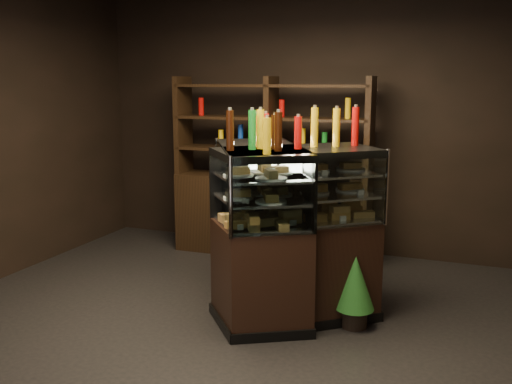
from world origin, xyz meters
The scene contains 7 objects.
ground centered at (0.00, 0.00, 0.00)m, with size 5.00×5.00×0.00m, color black.
room_shell centered at (0.00, 0.00, 1.94)m, with size 5.02×5.02×3.01m.
display_case centered at (0.37, 0.51, 0.48)m, with size 1.65×1.47×1.43m.
food_display centered at (0.37, 0.50, 1.08)m, with size 1.23×1.13×0.44m.
bottles_top centered at (0.37, 0.51, 1.57)m, with size 1.06×0.99×0.30m.
potted_conifer centered at (1.04, 0.47, 0.38)m, with size 0.31×0.31×0.67m.
back_shelving centered at (-0.25, 2.05, 0.61)m, with size 2.22×0.49×2.00m.
Camera 1 is at (1.87, -3.84, 1.96)m, focal length 40.00 mm.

